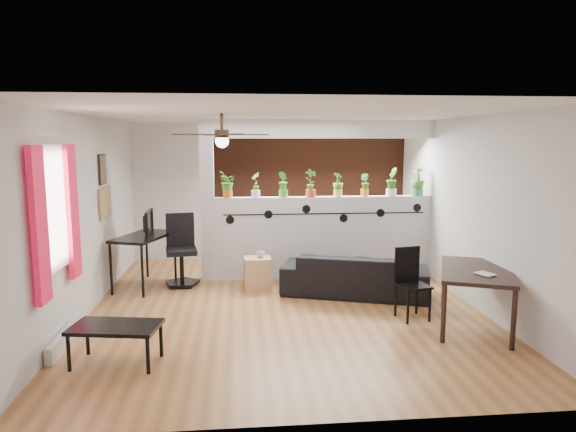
{
  "coord_description": "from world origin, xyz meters",
  "views": [
    {
      "loc": [
        -0.59,
        -6.81,
        2.26
      ],
      "look_at": [
        0.11,
        0.6,
        1.17
      ],
      "focal_mm": 32.0,
      "sensor_mm": 36.0,
      "label": 1
    }
  ],
  "objects": [
    {
      "name": "dining_table",
      "position": [
        2.25,
        -1.02,
        0.65
      ],
      "size": [
        1.25,
        1.54,
        0.73
      ],
      "color": "black",
      "rests_on": "ground"
    },
    {
      "name": "potted_plant_4",
      "position": [
        1.03,
        1.5,
        1.56
      ],
      "size": [
        0.24,
        0.25,
        0.4
      ],
      "color": "#DFCA4E",
      "rests_on": "partition_wall"
    },
    {
      "name": "potted_plant_6",
      "position": [
        1.93,
        1.5,
        1.6
      ],
      "size": [
        0.28,
        0.31,
        0.47
      ],
      "color": "white",
      "rests_on": "partition_wall"
    },
    {
      "name": "potted_plant_5",
      "position": [
        1.48,
        1.5,
        1.55
      ],
      "size": [
        0.22,
        0.23,
        0.37
      ],
      "color": "orange",
      "rests_on": "partition_wall"
    },
    {
      "name": "room_shell",
      "position": [
        0.0,
        0.0,
        1.3
      ],
      "size": [
        6.3,
        7.1,
        2.9
      ],
      "color": "brown",
      "rests_on": "ground"
    },
    {
      "name": "folding_chair",
      "position": [
        1.57,
        -0.59,
        0.54
      ],
      "size": [
        0.44,
        0.44,
        0.91
      ],
      "color": "black",
      "rests_on": "ground"
    },
    {
      "name": "potted_plant_2",
      "position": [
        0.12,
        1.5,
        1.57
      ],
      "size": [
        0.21,
        0.25,
        0.42
      ],
      "color": "#4A9737",
      "rests_on": "partition_wall"
    },
    {
      "name": "computer_desk",
      "position": [
        -2.08,
        1.16,
        0.74
      ],
      "size": [
        0.93,
        1.26,
        0.82
      ],
      "color": "black",
      "rests_on": "ground"
    },
    {
      "name": "potted_plant_3",
      "position": [
        0.57,
        1.5,
        1.59
      ],
      "size": [
        0.3,
        0.28,
        0.46
      ],
      "color": "#BE3D1E",
      "rests_on": "partition_wall"
    },
    {
      "name": "corkboard",
      "position": [
        -2.58,
        0.95,
        1.35
      ],
      "size": [
        0.03,
        0.6,
        0.45
      ],
      "primitive_type": "cube",
      "color": "#9E784C",
      "rests_on": "room_shell"
    },
    {
      "name": "potted_plant_0",
      "position": [
        -0.78,
        1.5,
        1.58
      ],
      "size": [
        0.2,
        0.24,
        0.43
      ],
      "color": "#CC5318",
      "rests_on": "partition_wall"
    },
    {
      "name": "window_assembly",
      "position": [
        -2.56,
        -1.2,
        1.51
      ],
      "size": [
        0.09,
        1.3,
        1.55
      ],
      "color": "white",
      "rests_on": "room_shell"
    },
    {
      "name": "cup",
      "position": [
        -0.28,
        0.87,
        0.54
      ],
      "size": [
        0.16,
        0.16,
        0.1
      ],
      "primitive_type": "imported",
      "rotation": [
        0.0,
        0.0,
        -0.27
      ],
      "color": "gray",
      "rests_on": "cube_shelf"
    },
    {
      "name": "office_chair",
      "position": [
        -1.52,
        1.23,
        0.49
      ],
      "size": [
        0.57,
        0.57,
        1.1
      ],
      "color": "black",
      "rests_on": "ground"
    },
    {
      "name": "brick_panel",
      "position": [
        0.8,
        2.97,
        1.3
      ],
      "size": [
        3.9,
        0.05,
        2.6
      ],
      "primitive_type": "cube",
      "color": "#A54C30",
      "rests_on": "ground"
    },
    {
      "name": "sofa",
      "position": [
        1.1,
        0.45,
        0.3
      ],
      "size": [
        2.16,
        1.38,
        0.59
      ],
      "primitive_type": "imported",
      "rotation": [
        0.0,
        0.0,
        2.83
      ],
      "color": "black",
      "rests_on": "ground"
    },
    {
      "name": "ceiling_header",
      "position": [
        0.8,
        1.5,
        2.45
      ],
      "size": [
        3.6,
        0.18,
        0.3
      ],
      "primitive_type": "cube",
      "color": "silver",
      "rests_on": "room_shell"
    },
    {
      "name": "cube_shelf",
      "position": [
        -0.33,
        0.87,
        0.25
      ],
      "size": [
        0.42,
        0.38,
        0.49
      ],
      "primitive_type": "cube",
      "rotation": [
        0.0,
        0.0,
        0.06
      ],
      "color": "tan",
      "rests_on": "ground"
    },
    {
      "name": "vine_decal",
      "position": [
        0.8,
        1.4,
        1.08
      ],
      "size": [
        3.31,
        0.01,
        0.3
      ],
      "color": "black",
      "rests_on": "partition_wall"
    },
    {
      "name": "potted_plant_7",
      "position": [
        2.38,
        1.5,
        1.61
      ],
      "size": [
        0.28,
        0.31,
        0.49
      ],
      "color": "#348F3F",
      "rests_on": "partition_wall"
    },
    {
      "name": "monitor",
      "position": [
        -2.08,
        1.31,
        0.92
      ],
      "size": [
        0.36,
        0.06,
        0.2
      ],
      "primitive_type": "imported",
      "rotation": [
        0.0,
        0.0,
        1.59
      ],
      "color": "black",
      "rests_on": "computer_desk"
    },
    {
      "name": "framed_art",
      "position": [
        -2.58,
        0.9,
        1.85
      ],
      "size": [
        0.03,
        0.34,
        0.44
      ],
      "color": "#8C7259",
      "rests_on": "room_shell"
    },
    {
      "name": "book",
      "position": [
        2.15,
        -1.32,
        0.74
      ],
      "size": [
        0.23,
        0.26,
        0.02
      ],
      "primitive_type": "imported",
      "rotation": [
        0.0,
        0.0,
        0.39
      ],
      "color": "gray",
      "rests_on": "dining_table"
    },
    {
      "name": "coffee_table",
      "position": [
        -1.87,
        -1.68,
        0.37
      ],
      "size": [
        0.95,
        0.63,
        0.41
      ],
      "color": "black",
      "rests_on": "ground"
    },
    {
      "name": "pier_column",
      "position": [
        -1.11,
        1.5,
        1.3
      ],
      "size": [
        0.22,
        0.2,
        2.6
      ],
      "primitive_type": "cube",
      "color": "#BCBCC1",
      "rests_on": "ground"
    },
    {
      "name": "partition_wall",
      "position": [
        0.8,
        1.5,
        0.68
      ],
      "size": [
        3.6,
        0.18,
        1.35
      ],
      "primitive_type": "cube",
      "color": "#BCBCC1",
      "rests_on": "ground"
    },
    {
      "name": "ceiling_fan",
      "position": [
        -0.8,
        -0.3,
        2.31
      ],
      "size": [
        1.19,
        1.19,
        0.43
      ],
      "color": "black",
      "rests_on": "room_shell"
    },
    {
      "name": "baseboard_heater",
      "position": [
        -2.54,
        -1.2,
        0.09
      ],
      "size": [
        0.08,
        1.0,
        0.18
      ],
      "primitive_type": "cube",
      "color": "silver",
      "rests_on": "ground"
    },
    {
      "name": "potted_plant_1",
      "position": [
        -0.33,
        1.5,
        1.56
      ],
      "size": [
        0.23,
        0.25,
        0.4
      ],
      "color": "white",
      "rests_on": "partition_wall"
    }
  ]
}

